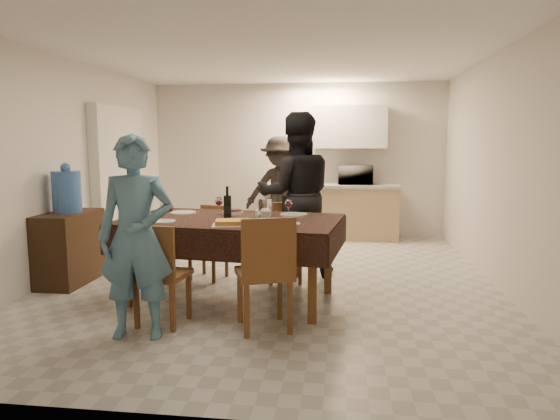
{
  "coord_description": "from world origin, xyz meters",
  "views": [
    {
      "loc": [
        0.79,
        -5.64,
        1.59
      ],
      "look_at": [
        0.12,
        -0.3,
        0.86
      ],
      "focal_mm": 32.0,
      "sensor_mm": 36.0,
      "label": 1
    }
  ],
  "objects_px": {
    "savoury_tart": "(233,222)",
    "microwave": "(355,175)",
    "person_near": "(136,237)",
    "console": "(70,248)",
    "wine_bottle": "(227,202)",
    "person_kitchen": "(280,190)",
    "water_pitcher": "(265,209)",
    "water_jug": "(67,192)",
    "dining_table": "(231,222)",
    "person_far": "(296,195)"
  },
  "relations": [
    {
      "from": "savoury_tart",
      "to": "microwave",
      "type": "xyz_separation_m",
      "value": [
        1.21,
        3.86,
        0.21
      ]
    },
    {
      "from": "person_near",
      "to": "console",
      "type": "bearing_deg",
      "value": 125.53
    },
    {
      "from": "savoury_tart",
      "to": "person_near",
      "type": "height_order",
      "value": "person_near"
    },
    {
      "from": "wine_bottle",
      "to": "person_kitchen",
      "type": "height_order",
      "value": "person_kitchen"
    },
    {
      "from": "water_pitcher",
      "to": "savoury_tart",
      "type": "distance_m",
      "value": 0.42
    },
    {
      "from": "water_jug",
      "to": "water_pitcher",
      "type": "bearing_deg",
      "value": -10.69
    },
    {
      "from": "dining_table",
      "to": "savoury_tart",
      "type": "xyz_separation_m",
      "value": [
        0.1,
        -0.38,
        0.06
      ]
    },
    {
      "from": "console",
      "to": "person_near",
      "type": "relative_size",
      "value": 0.53
    },
    {
      "from": "water_jug",
      "to": "wine_bottle",
      "type": "bearing_deg",
      "value": -9.98
    },
    {
      "from": "console",
      "to": "savoury_tart",
      "type": "bearing_deg",
      "value": -20.36
    },
    {
      "from": "microwave",
      "to": "water_jug",
      "type": "bearing_deg",
      "value": 43.34
    },
    {
      "from": "water_jug",
      "to": "person_near",
      "type": "bearing_deg",
      "value": -45.37
    },
    {
      "from": "microwave",
      "to": "savoury_tart",
      "type": "bearing_deg",
      "value": 72.6
    },
    {
      "from": "console",
      "to": "water_jug",
      "type": "distance_m",
      "value": 0.64
    },
    {
      "from": "water_jug",
      "to": "wine_bottle",
      "type": "xyz_separation_m",
      "value": [
        1.92,
        -0.34,
        -0.05
      ]
    },
    {
      "from": "wine_bottle",
      "to": "water_pitcher",
      "type": "distance_m",
      "value": 0.42
    },
    {
      "from": "dining_table",
      "to": "person_near",
      "type": "relative_size",
      "value": 1.37
    },
    {
      "from": "water_jug",
      "to": "water_pitcher",
      "type": "distance_m",
      "value": 2.36
    },
    {
      "from": "water_jug",
      "to": "dining_table",
      "type": "bearing_deg",
      "value": -11.14
    },
    {
      "from": "wine_bottle",
      "to": "person_kitchen",
      "type": "xyz_separation_m",
      "value": [
        0.16,
        2.98,
        -0.15
      ]
    },
    {
      "from": "water_jug",
      "to": "microwave",
      "type": "xyz_separation_m",
      "value": [
        3.28,
        3.09,
        0.02
      ]
    },
    {
      "from": "dining_table",
      "to": "person_near",
      "type": "distance_m",
      "value": 1.19
    },
    {
      "from": "console",
      "to": "savoury_tart",
      "type": "xyz_separation_m",
      "value": [
        2.07,
        -0.77,
        0.45
      ]
    },
    {
      "from": "person_far",
      "to": "person_near",
      "type": "bearing_deg",
      "value": 50.41
    },
    {
      "from": "dining_table",
      "to": "person_near",
      "type": "bearing_deg",
      "value": -110.87
    },
    {
      "from": "water_pitcher",
      "to": "savoury_tart",
      "type": "relative_size",
      "value": 0.57
    },
    {
      "from": "dining_table",
      "to": "microwave",
      "type": "xyz_separation_m",
      "value": [
        1.31,
        3.48,
        0.27
      ]
    },
    {
      "from": "savoury_tart",
      "to": "person_near",
      "type": "relative_size",
      "value": 0.22
    },
    {
      "from": "savoury_tart",
      "to": "person_near",
      "type": "distance_m",
      "value": 0.93
    },
    {
      "from": "person_far",
      "to": "person_kitchen",
      "type": "xyz_separation_m",
      "value": [
        -0.44,
        1.98,
        -0.13
      ]
    },
    {
      "from": "dining_table",
      "to": "microwave",
      "type": "height_order",
      "value": "microwave"
    },
    {
      "from": "wine_bottle",
      "to": "savoury_tart",
      "type": "height_order",
      "value": "wine_bottle"
    },
    {
      "from": "dining_table",
      "to": "water_jug",
      "type": "bearing_deg",
      "value": 175.64
    },
    {
      "from": "console",
      "to": "microwave",
      "type": "height_order",
      "value": "microwave"
    },
    {
      "from": "savoury_tart",
      "to": "person_far",
      "type": "relative_size",
      "value": 0.19
    },
    {
      "from": "console",
      "to": "person_kitchen",
      "type": "distance_m",
      "value": 3.39
    },
    {
      "from": "dining_table",
      "to": "console",
      "type": "relative_size",
      "value": 2.6
    },
    {
      "from": "dining_table",
      "to": "savoury_tart",
      "type": "distance_m",
      "value": 0.4
    },
    {
      "from": "wine_bottle",
      "to": "person_near",
      "type": "height_order",
      "value": "person_near"
    },
    {
      "from": "microwave",
      "to": "person_kitchen",
      "type": "relative_size",
      "value": 0.33
    },
    {
      "from": "console",
      "to": "person_near",
      "type": "bearing_deg",
      "value": -45.37
    },
    {
      "from": "water_jug",
      "to": "person_kitchen",
      "type": "height_order",
      "value": "person_kitchen"
    },
    {
      "from": "dining_table",
      "to": "savoury_tart",
      "type": "bearing_deg",
      "value": -68.48
    },
    {
      "from": "water_pitcher",
      "to": "person_far",
      "type": "distance_m",
      "value": 1.12
    },
    {
      "from": "water_jug",
      "to": "person_far",
      "type": "bearing_deg",
      "value": 14.73
    },
    {
      "from": "water_jug",
      "to": "microwave",
      "type": "bearing_deg",
      "value": 43.34
    },
    {
      "from": "water_jug",
      "to": "person_kitchen",
      "type": "xyz_separation_m",
      "value": [
        2.08,
        2.64,
        -0.2
      ]
    },
    {
      "from": "person_near",
      "to": "savoury_tart",
      "type": "bearing_deg",
      "value": 36.77
    },
    {
      "from": "console",
      "to": "wine_bottle",
      "type": "bearing_deg",
      "value": -9.98
    },
    {
      "from": "person_kitchen",
      "to": "water_pitcher",
      "type": "bearing_deg",
      "value": -85.56
    }
  ]
}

